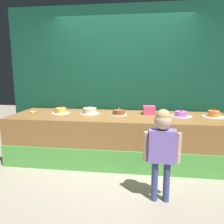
# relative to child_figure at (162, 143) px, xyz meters

# --- Properties ---
(ground_plane) EXTENTS (12.00, 12.00, 0.00)m
(ground_plane) POSITION_rel_child_figure_xyz_m (-0.62, 0.65, -0.71)
(ground_plane) COLOR #ADA38E
(stage_platform) EXTENTS (3.60, 1.08, 0.77)m
(stage_platform) POSITION_rel_child_figure_xyz_m (-0.62, 1.17, -0.32)
(stage_platform) COLOR #9E6B38
(stage_platform) RESTS_ON ground_plane
(curtain_backdrop) EXTENTS (4.38, 0.08, 2.69)m
(curtain_backdrop) POSITION_rel_child_figure_xyz_m (-0.62, 1.81, 0.64)
(curtain_backdrop) COLOR #144C38
(curtain_backdrop) RESTS_ON ground_plane
(child_figure) EXTENTS (0.42, 0.19, 1.09)m
(child_figure) POSITION_rel_child_figure_xyz_m (0.00, 0.00, 0.00)
(child_figure) COLOR #3F4C8C
(child_figure) RESTS_ON ground_plane
(pink_box) EXTENTS (0.21, 0.19, 0.14)m
(pink_box) POSITION_rel_child_figure_xyz_m (-0.11, 1.36, 0.14)
(pink_box) COLOR #EF4B82
(pink_box) RESTS_ON stage_platform
(donut) EXTENTS (0.11, 0.11, 0.03)m
(donut) POSITION_rel_child_figure_xyz_m (-2.15, 1.20, 0.08)
(donut) COLOR #F2BF4C
(donut) RESTS_ON stage_platform
(cake_far_left) EXTENTS (0.32, 0.32, 0.13)m
(cake_far_left) POSITION_rel_child_figure_xyz_m (-1.64, 1.23, 0.11)
(cake_far_left) COLOR white
(cake_far_left) RESTS_ON stage_platform
(cake_left) EXTENTS (0.34, 0.34, 0.14)m
(cake_left) POSITION_rel_child_figure_xyz_m (-1.13, 1.26, 0.11)
(cake_left) COLOR silver
(cake_left) RESTS_ON stage_platform
(cake_center) EXTENTS (0.27, 0.27, 0.14)m
(cake_center) POSITION_rel_child_figure_xyz_m (-0.62, 1.22, 0.11)
(cake_center) COLOR white
(cake_center) RESTS_ON stage_platform
(cake_right) EXTENTS (0.36, 0.36, 0.12)m
(cake_right) POSITION_rel_child_figure_xyz_m (0.40, 1.23, 0.10)
(cake_right) COLOR silver
(cake_right) RESTS_ON stage_platform
(cake_far_right) EXTENTS (0.35, 0.35, 0.14)m
(cake_far_right) POSITION_rel_child_figure_xyz_m (0.91, 1.25, 0.11)
(cake_far_right) COLOR white
(cake_far_right) RESTS_ON stage_platform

